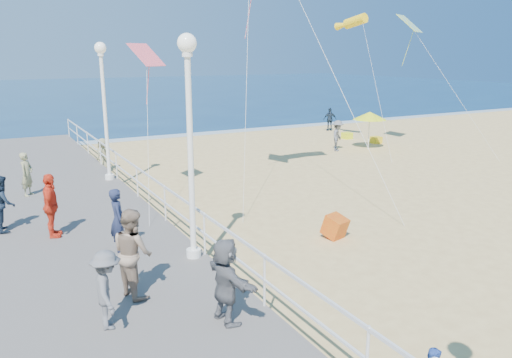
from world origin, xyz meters
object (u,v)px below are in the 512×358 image
spectator_5 (226,281)px  spectator_7 (3,203)px  beach_chair_right (376,140)px  lamp_post_mid (190,125)px  beach_walker_b (330,119)px  beach_umbrella (370,116)px  beach_walker_c (103,155)px  beach_walker_a (338,136)px  lamp_post_far (104,97)px  spectator_0 (118,220)px  spectator_6 (27,174)px  beach_chair_left (347,136)px  spectator_3 (51,206)px  box_kite (335,229)px  spectator_1 (133,252)px  spectator_2 (107,290)px

spectator_5 → spectator_7: bearing=19.3°
beach_chair_right → lamp_post_mid: bearing=-144.2°
lamp_post_mid → beach_walker_b: (17.38, 17.60, -2.85)m
beach_umbrella → beach_walker_c: bearing=173.8°
beach_walker_a → beach_chair_right: (3.68, 0.91, -0.66)m
lamp_post_far → spectator_7: size_ratio=3.34×
spectator_0 → beach_walker_a: 17.57m
spectator_6 → lamp_post_far: bearing=-37.0°
beach_chair_left → spectator_3: bearing=-149.9°
spectator_5 → spectator_6: size_ratio=1.06×
spectator_3 → beach_chair_left: 22.08m
spectator_6 → box_kite: 10.89m
box_kite → beach_umbrella: size_ratio=0.28×
spectator_3 → spectator_6: 4.84m
lamp_post_mid → spectator_5: bearing=-100.9°
spectator_1 → spectator_2: spectator_1 is taller
spectator_6 → box_kite: (7.55, -7.80, -0.87)m
lamp_post_mid → spectator_7: bearing=132.3°
lamp_post_mid → spectator_1: lamp_post_mid is taller
spectator_0 → beach_chair_right: size_ratio=2.95×
spectator_0 → beach_chair_left: bearing=-47.9°
spectator_3 → spectator_7: (-1.12, 1.21, -0.09)m
lamp_post_mid → beach_walker_c: lamp_post_mid is taller
lamp_post_mid → spectator_5: size_ratio=3.24×
spectator_7 → beach_walker_a: 18.33m
spectator_6 → beach_chair_right: size_ratio=2.82×
box_kite → beach_chair_left: bearing=33.3°
spectator_0 → lamp_post_far: bearing=-5.0°
beach_walker_b → beach_walker_c: (-16.89, -5.27, -0.03)m
spectator_2 → beach_chair_right: size_ratio=2.69×
spectator_0 → spectator_2: 3.79m
spectator_3 → beach_walker_c: 9.77m
spectator_0 → box_kite: bearing=-94.7°
spectator_6 → box_kite: bearing=-101.3°
lamp_post_mid → beach_chair_right: bearing=35.8°
spectator_1 → beach_walker_b: bearing=-59.4°
spectator_7 → beach_walker_c: (4.45, 7.96, -0.42)m
spectator_7 → spectator_2: bearing=-170.2°
spectator_1 → spectator_3: (-1.03, 4.41, -0.04)m
lamp_post_mid → spectator_0: size_ratio=3.28×
beach_walker_b → spectator_5: bearing=67.7°
spectator_0 → beach_chair_right: 21.19m
spectator_0 → beach_walker_b: bearing=-43.2°
beach_umbrella → beach_chair_right: (1.77, 1.31, -1.71)m
lamp_post_far → beach_walker_a: 13.52m
lamp_post_mid → spectator_0: 3.15m
spectator_2 → box_kite: (7.07, 2.50, -0.84)m
lamp_post_far → spectator_3: size_ratio=3.01×
spectator_0 → spectator_1: spectator_1 is taller
spectator_3 → spectator_6: (-0.21, 4.84, -0.11)m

